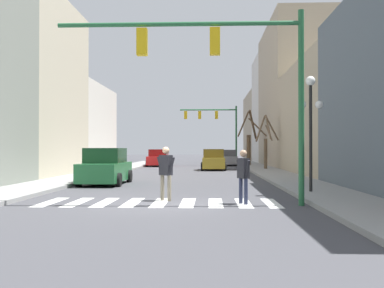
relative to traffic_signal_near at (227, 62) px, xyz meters
The scene contains 15 objects.
ground_plane 4.93m from the traffic_signal_near, behind, with size 240.00×240.00×0.00m, color #424247.
sidewalk_right 5.81m from the traffic_signal_near, ahead, with size 2.55×90.00×0.15m.
building_row_right 30.88m from the traffic_signal_near, 74.80° to the left, with size 6.00×66.60×13.77m.
crosswalk_stripes 4.96m from the traffic_signal_near, 164.91° to the left, with size 7.65×2.60×0.01m.
traffic_signal_near is the anchor object (origin of this frame).
traffic_signal_far 33.54m from the traffic_signal_near, 89.82° to the left, with size 6.04×0.28×6.29m.
street_lamp_right_corner 4.66m from the traffic_signal_near, 43.21° to the left, with size 0.95×0.36×4.34m.
car_driving_away_lane 23.26m from the traffic_signal_near, 90.50° to the left, with size 2.03×4.10×1.73m.
car_parked_left_mid 10.45m from the traffic_signal_near, 125.25° to the left, with size 2.09×4.54×1.79m.
car_parked_left_far 31.66m from the traffic_signal_near, 100.30° to the left, with size 2.16×4.81×1.70m.
car_parked_left_near 33.71m from the traffic_signal_near, 87.59° to the left, with size 2.04×4.77×1.65m.
pedestrian_waiting_at_curb 3.49m from the traffic_signal_near, 30.75° to the left, with size 0.43×0.69×1.72m.
pedestrian_on_right_sidewalk 4.08m from the traffic_signal_near, 150.69° to the left, with size 0.69×0.54×1.82m.
street_tree_right_far 31.46m from the traffic_signal_near, 83.56° to the left, with size 3.01×3.06×5.53m.
street_tree_left_near 22.84m from the traffic_signal_near, 79.79° to the left, with size 2.02×1.93×4.37m.
Camera 1 is at (1.60, -14.05, 1.75)m, focal length 42.00 mm.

